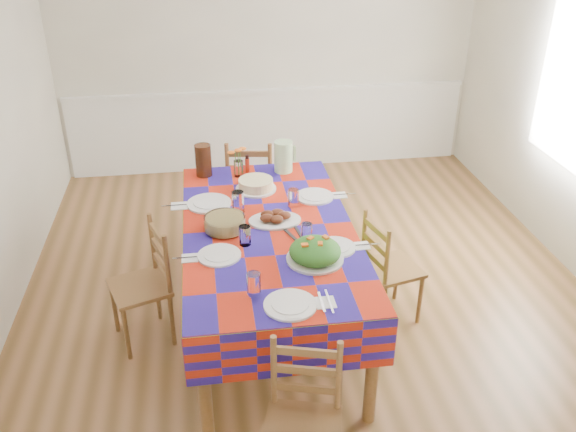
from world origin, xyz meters
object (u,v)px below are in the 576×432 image
(green_pitcher, at_px, (283,157))
(chair_near, at_px, (303,424))
(chair_left, at_px, (145,285))
(chair_right, at_px, (388,269))
(dining_table, at_px, (269,240))
(meat_platter, at_px, (275,218))
(tea_pitcher, at_px, (203,160))
(chair_far, at_px, (251,189))

(green_pitcher, distance_m, chair_near, 2.34)
(chair_left, relative_size, chair_right, 1.04)
(chair_left, bearing_deg, dining_table, 69.72)
(meat_platter, distance_m, tea_pitcher, 0.97)
(dining_table, relative_size, meat_platter, 5.92)
(chair_left, bearing_deg, tea_pitcher, 133.96)
(dining_table, distance_m, tea_pitcher, 1.03)
(chair_near, height_order, chair_far, chair_far)
(tea_pitcher, relative_size, chair_right, 0.30)
(dining_table, height_order, chair_right, chair_right)
(green_pitcher, xyz_separation_m, chair_right, (0.64, -0.92, -0.54))
(dining_table, relative_size, green_pitcher, 8.48)
(green_pitcher, distance_m, chair_left, 1.51)
(tea_pitcher, height_order, chair_near, tea_pitcher)
(meat_platter, xyz_separation_m, tea_pitcher, (-0.46, 0.85, 0.10))
(green_pitcher, bearing_deg, chair_near, -95.49)
(chair_near, bearing_deg, meat_platter, 104.10)
(green_pitcher, bearing_deg, meat_platter, -102.02)
(chair_near, bearing_deg, chair_left, 138.24)
(tea_pitcher, distance_m, chair_near, 2.38)
(green_pitcher, xyz_separation_m, chair_left, (-1.09, -0.90, -0.52))
(green_pitcher, height_order, chair_left, green_pitcher)
(chair_far, bearing_deg, chair_left, 66.03)
(chair_near, bearing_deg, chair_right, 73.40)
(green_pitcher, distance_m, tea_pitcher, 0.64)
(meat_platter, height_order, chair_right, meat_platter)
(chair_far, bearing_deg, dining_table, 98.91)
(meat_platter, xyz_separation_m, chair_left, (-0.92, -0.06, -0.42))
(green_pitcher, bearing_deg, dining_table, -104.14)
(chair_right, bearing_deg, meat_platter, 69.81)
(chair_near, distance_m, chair_right, 1.60)
(chair_near, relative_size, chair_left, 1.00)
(chair_near, xyz_separation_m, chair_far, (-0.02, 2.72, 0.04))
(green_pitcher, relative_size, chair_right, 0.30)
(chair_right, bearing_deg, chair_near, 133.52)
(meat_platter, relative_size, chair_left, 0.41)
(chair_right, bearing_deg, green_pitcher, 20.45)
(tea_pitcher, height_order, chair_left, tea_pitcher)
(meat_platter, bearing_deg, chair_right, -6.02)
(chair_near, bearing_deg, dining_table, 106.18)
(dining_table, distance_m, chair_right, 0.92)
(dining_table, relative_size, chair_right, 2.51)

